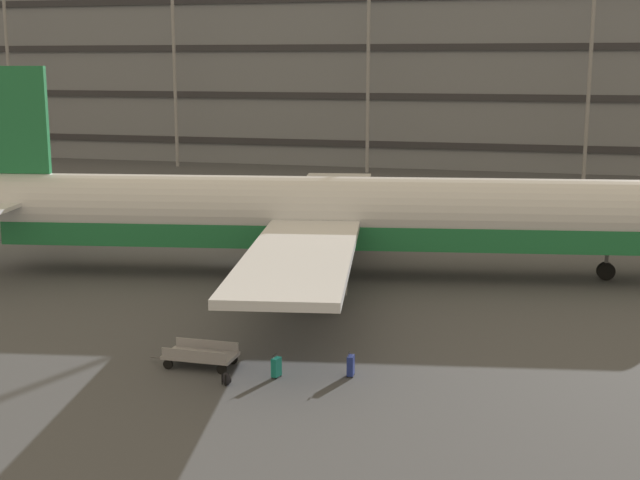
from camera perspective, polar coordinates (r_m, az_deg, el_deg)
The scene contains 11 objects.
ground_plane at distance 47.98m, azimuth -5.50°, elevation -1.74°, with size 600.00×600.00×0.00m, color #424449.
terminal_structure at distance 99.67m, azimuth 5.46°, elevation 10.83°, with size 145.54×16.06×19.75m.
airliner at distance 45.50m, azimuth 0.66°, elevation 1.57°, with size 42.03×34.26×10.72m.
light_mast_far_left at distance 104.20m, azimuth -19.66°, elevation 12.23°, with size 1.80×0.50×23.49m.
light_mast_left at distance 94.58m, azimuth -9.45°, elevation 12.15°, with size 1.80×0.50×21.19m.
light_mast_center_left at distance 88.22m, azimuth 3.15°, elevation 11.97°, with size 1.80×0.50×20.08m.
light_mast_center_right at distance 86.53m, azimuth 17.28°, elevation 13.68°, with size 1.80×0.50×26.49m.
suitcase_purple at distance 31.29m, azimuth -2.85°, elevation -8.22°, with size 0.31×0.44×0.84m.
suitcase_scuffed at distance 31.38m, azimuth 2.00°, elevation -8.12°, with size 0.25×0.42×0.88m.
backpack_red at distance 30.75m, azimuth -6.07°, elevation -8.95°, with size 0.43×0.40×0.53m.
baggage_cart at distance 32.61m, azimuth -7.75°, elevation -7.42°, with size 3.31×1.32×0.82m.
Camera 1 is at (16.30, -43.79, 10.93)m, focal length 49.39 mm.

